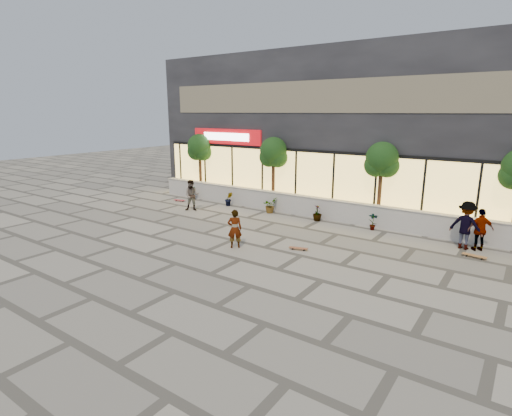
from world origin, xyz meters
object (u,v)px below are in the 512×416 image
Objects in this scene: skater_center at (235,229)px; skater_right_far at (466,225)px; skater_left at (192,195)px; skateboard_center at (298,248)px; skateboard_left at (179,200)px; tree_midwest at (273,154)px; skateboard_right_near at (474,256)px; tree_west at (200,149)px; tree_mideast at (382,162)px; skater_right_near at (480,230)px.

skater_right_far is at bearing 173.14° from skater_center.
skater_center is at bearing -66.06° from skater_left.
skateboard_left is (-10.10, 3.50, -0.00)m from skateboard_center.
skater_left is at bearing -133.83° from tree_midwest.
skater_right_far is 2.49× the size of skateboard_center.
skater_right_far is 2.24× the size of skateboard_right_near.
tree_midwest is 6.44m from skateboard_left.
skater_right_far is at bearing -6.14° from tree_west.
tree_midwest reaches higher than skater_center.
tree_west is 3.57m from skateboard_left.
tree_west is 11.50m from tree_mideast.
skater_left is (-9.14, -3.27, -2.14)m from tree_mideast.
skateboard_right_near is (4.50, -2.58, -2.90)m from tree_mideast.
skater_left is 1.00× the size of skater_right_near.
tree_mideast reaches higher than skateboard_right_near.
tree_mideast is at bearing -14.74° from skater_left.
tree_midwest is 10.84m from skater_right_near.
tree_mideast is at bearing -52.42° from skater_right_near.
skateboard_left is (-2.23, 1.21, -0.77)m from skater_left.
skater_right_far is at bearing -15.09° from skateboard_left.
skater_center is 2.03× the size of skateboard_center.
tree_mideast is at bearing -13.05° from skater_right_far.
skater_left is at bearing -160.33° from tree_mideast.
skater_right_near is (7.98, 5.15, 0.06)m from skater_center.
skateboard_center is (-1.26, -5.56, -2.91)m from tree_mideast.
skateboard_right_near is at bearing 166.52° from skater_center.
skater_right_near is at bearing -27.47° from skater_left.
tree_west is 1.00× the size of tree_midwest.
skater_right_near is 2.19× the size of skateboard_center.
tree_midwest is 7.54m from skater_center.
skater_right_far is (15.50, -1.67, -2.03)m from tree_west.
skater_right_far is at bearing -22.64° from tree_mideast.
skater_right_near is at bearing -8.70° from tree_midwest.
skateboard_left is at bearing -86.19° from tree_west.
tree_west is 10.72m from skater_center.
tree_midwest is 7.86m from skateboard_center.
skateboard_right_near is at bearing -13.82° from tree_midwest.
skater_left is 2.24× the size of skateboard_left.
skater_right_near reaches higher than skateboard_center.
skateboard_left is at bearing 11.04° from skater_right_far.
skateboard_right_near reaches higher than skateboard_center.
skater_right_far reaches higher than skateboard_right_near.
skater_right_near is 0.52m from skater_right_far.
tree_mideast is at bearing 60.35° from skateboard_center.
tree_west is at bearing -81.17° from skater_center.
tree_west is 2.34× the size of skater_right_near.
skater_right_near is 1.23m from skateboard_right_near.
skateboard_left is at bearing -159.02° from tree_midwest.
tree_midwest is 2.06× the size of skater_right_far.
skater_right_near is at bearing -14.91° from skateboard_left.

